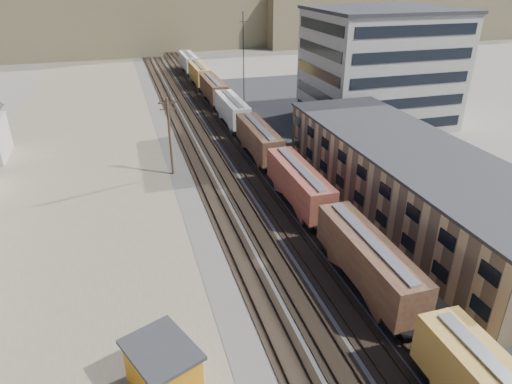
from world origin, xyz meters
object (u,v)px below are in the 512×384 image
object	(u,v)px
freight_train	(244,123)
parked_car_blue	(340,121)
maintenance_shed	(163,368)
utility_pole_north	(170,135)

from	to	relation	value
freight_train	parked_car_blue	bearing A→B (deg)	6.65
maintenance_shed	freight_train	bearing A→B (deg)	68.54
utility_pole_north	parked_car_blue	bearing A→B (deg)	22.03
freight_train	maintenance_shed	distance (m)	46.82
freight_train	utility_pole_north	world-z (taller)	utility_pole_north
utility_pole_north	maintenance_shed	world-z (taller)	utility_pole_north
parked_car_blue	freight_train	bearing A→B (deg)	135.94
utility_pole_north	maintenance_shed	bearing A→B (deg)	-98.17
freight_train	maintenance_shed	bearing A→B (deg)	-111.46
utility_pole_north	maintenance_shed	distance (m)	34.16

